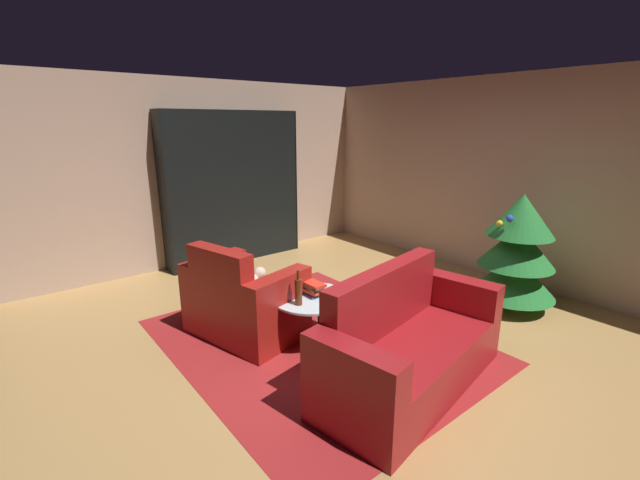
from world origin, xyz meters
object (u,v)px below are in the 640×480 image
object	(u,v)px
coffee_table	(312,301)
bottle_on_table	(298,291)
book_stack_on_table	(314,289)
armchair_red	(243,303)
decorated_tree	(517,250)
couch_red	(408,348)
bookshelf_unit	(241,190)

from	to	relation	value
coffee_table	bottle_on_table	world-z (taller)	bottle_on_table
coffee_table	bottle_on_table	size ratio (longest dim) A/B	2.30
book_stack_on_table	armchair_red	bearing A→B (deg)	-138.52
bottle_on_table	decorated_tree	distance (m)	2.54
book_stack_on_table	bottle_on_table	distance (m)	0.25
bottle_on_table	decorated_tree	world-z (taller)	decorated_tree
bottle_on_table	couch_red	bearing A→B (deg)	22.34
bookshelf_unit	coffee_table	bearing A→B (deg)	-15.86
armchair_red	bottle_on_table	size ratio (longest dim) A/B	3.78
armchair_red	book_stack_on_table	world-z (taller)	armchair_red
coffee_table	bottle_on_table	distance (m)	0.26
armchair_red	coffee_table	xyz separation A→B (m)	(0.54, 0.43, 0.09)
bottle_on_table	decorated_tree	bearing A→B (deg)	73.47
book_stack_on_table	bottle_on_table	bearing A→B (deg)	-72.68
bookshelf_unit	decorated_tree	world-z (taller)	bookshelf_unit
bottle_on_table	book_stack_on_table	bearing A→B (deg)	107.32
armchair_red	couch_red	world-z (taller)	armchair_red
bookshelf_unit	coffee_table	distance (m)	2.88
armchair_red	book_stack_on_table	bearing A→B (deg)	41.48
couch_red	book_stack_on_table	bearing A→B (deg)	-171.54
book_stack_on_table	bookshelf_unit	bearing A→B (deg)	164.88
bookshelf_unit	decorated_tree	distance (m)	3.80
coffee_table	book_stack_on_table	world-z (taller)	book_stack_on_table
bookshelf_unit	couch_red	distance (m)	3.81
couch_red	coffee_table	world-z (taller)	couch_red
bookshelf_unit	decorated_tree	size ratio (longest dim) A/B	1.69
bookshelf_unit	couch_red	world-z (taller)	bookshelf_unit
bookshelf_unit	bottle_on_table	distance (m)	2.96
armchair_red	couch_red	xyz separation A→B (m)	(1.53, 0.62, -0.02)
armchair_red	couch_red	bearing A→B (deg)	21.93
couch_red	bottle_on_table	size ratio (longest dim) A/B	5.80
armchair_red	coffee_table	distance (m)	0.69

